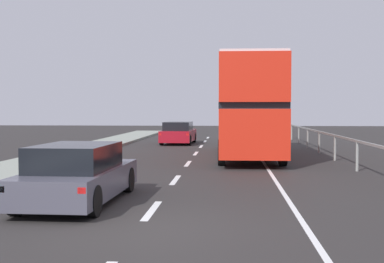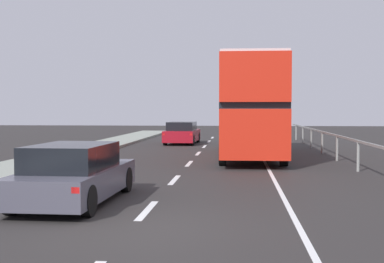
# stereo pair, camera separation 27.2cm
# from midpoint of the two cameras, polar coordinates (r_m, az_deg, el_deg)

# --- Properties ---
(ground_plane) EXTENTS (75.56, 120.00, 0.10)m
(ground_plane) POSITION_cam_midpoint_polar(r_m,az_deg,el_deg) (9.77, -6.54, -10.55)
(ground_plane) COLOR #2A2727
(lane_paint_markings) EXTENTS (3.17, 46.00, 0.01)m
(lane_paint_markings) POSITION_cam_midpoint_polar(r_m,az_deg,el_deg) (18.38, 4.39, -4.28)
(lane_paint_markings) COLOR silver
(lane_paint_markings) RESTS_ON ground
(bridge_side_railing) EXTENTS (0.10, 42.00, 1.09)m
(bridge_side_railing) POSITION_cam_midpoint_polar(r_m,az_deg,el_deg) (18.90, 17.23, -1.49)
(bridge_side_railing) COLOR gray
(bridge_side_railing) RESTS_ON ground
(double_decker_bus_red) EXTENTS (2.67, 11.16, 4.28)m
(double_decker_bus_red) POSITION_cam_midpoint_polar(r_m,az_deg,el_deg) (23.90, 5.79, 2.76)
(double_decker_bus_red) COLOR red
(double_decker_bus_red) RESTS_ON ground
(hatchback_car_near) EXTENTS (1.91, 4.63, 1.36)m
(hatchback_car_near) POSITION_cam_midpoint_polar(r_m,az_deg,el_deg) (12.28, -12.98, -4.61)
(hatchback_car_near) COLOR #4B4A57
(hatchback_car_near) RESTS_ON ground
(sedan_car_ahead) EXTENTS (1.99, 4.46, 1.38)m
(sedan_car_ahead) POSITION_cam_midpoint_polar(r_m,az_deg,el_deg) (32.67, -1.73, -0.18)
(sedan_car_ahead) COLOR maroon
(sedan_car_ahead) RESTS_ON ground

